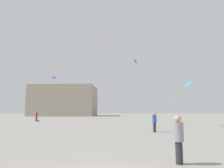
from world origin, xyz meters
name	(u,v)px	position (x,y,z in m)	size (l,w,h in m)	color
person_in_red	(37,116)	(-13.77, 31.73, 1.00)	(0.40, 0.40, 1.83)	#2D2D33
person_in_grey	(178,137)	(2.61, 2.38, 0.94)	(0.37, 0.37, 1.72)	#2D2D33
person_in_blue	(154,121)	(3.86, 13.40, 0.96)	(0.38, 0.38, 1.75)	#2D2D33
kite_cyan_delta	(186,85)	(9.55, 21.01, 5.16)	(6.17, 8.39, 4.31)	#1EB2C6
kite_cobalt_delta	(133,63)	(3.78, 33.33, 11.06)	(18.68, 2.38, 10.52)	blue
kite_violet_diamond	(53,78)	(-11.00, 31.80, 7.92)	(3.31, 0.88, 7.02)	purple
building_left_hall	(65,101)	(-19.00, 74.18, 5.65)	(23.68, 18.65, 11.31)	#A39984
handbag_beside_flyer	(38,121)	(-13.42, 31.83, 0.12)	(0.32, 0.14, 0.24)	brown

